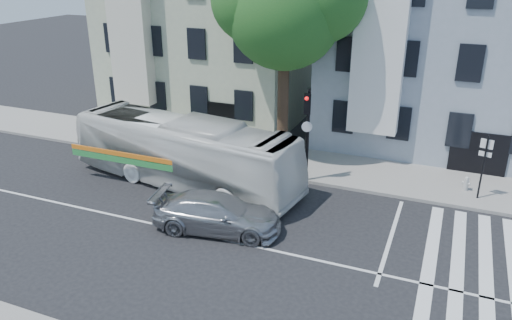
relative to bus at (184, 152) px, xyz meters
The scene contains 11 objects.
ground 5.21m from the bus, 51.22° to the right, with size 120.00×120.00×0.00m, color black.
sidewalk_far 5.39m from the bus, 52.99° to the left, with size 80.00×4.00×0.15m, color gray.
building_left 12.42m from the bus, 109.26° to the left, with size 12.00×10.00×11.00m, color #A4AE92.
building_right 15.54m from the bus, 47.74° to the left, with size 12.00×10.00×11.00m, color gray.
street_tree 8.53m from the bus, 56.90° to the left, with size 7.30×5.90×11.10m.
bus is the anchor object (origin of this frame).
sedan 4.72m from the bus, 45.14° to the right, with size 4.97×2.02×1.44m, color #A7A8AE.
hedge 4.18m from the bus, 143.00° to the left, with size 8.50×0.84×0.70m, color #275B1D, non-canonical shape.
traffic_signal 5.73m from the bus, 21.82° to the left, with size 0.46×0.54×4.55m.
fire_hydrant 12.76m from the bus, 17.62° to the left, with size 0.38×0.22×0.66m.
far_sign_pole 13.03m from the bus, 14.43° to the left, with size 0.51×0.23×2.86m.
Camera 1 is at (7.99, -14.52, 9.86)m, focal length 35.00 mm.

